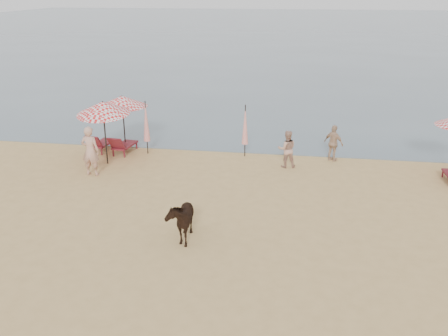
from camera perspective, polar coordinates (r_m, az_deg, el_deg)
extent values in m
plane|color=tan|center=(13.30, -3.45, -11.89)|extent=(120.00, 120.00, 0.00)
cube|color=#51606B|center=(91.29, 7.68, 15.61)|extent=(160.00, 140.00, 0.06)
cube|color=maroon|center=(23.15, -13.68, 2.79)|extent=(0.81, 1.46, 0.08)
cube|color=maroon|center=(22.46, -14.66, 2.91)|extent=(0.70, 0.53, 0.61)
cube|color=maroon|center=(22.65, -11.26, 2.59)|extent=(0.81, 1.46, 0.08)
cube|color=maroon|center=(21.94, -12.18, 2.70)|extent=(0.70, 0.53, 0.61)
cylinder|color=black|center=(22.77, -11.36, 4.79)|extent=(0.05, 0.05, 2.31)
cone|color=red|center=(22.51, -11.55, 7.50)|extent=(2.21, 2.21, 0.47)
sphere|color=black|center=(22.47, -11.59, 8.02)|extent=(0.08, 0.08, 0.08)
cylinder|color=black|center=(21.15, -13.41, 3.64)|extent=(0.06, 0.06, 2.44)
cone|color=red|center=(20.86, -13.67, 6.70)|extent=(2.16, 2.20, 0.73)
sphere|color=black|center=(20.81, -13.72, 7.31)|extent=(0.09, 0.09, 0.09)
cylinder|color=black|center=(22.13, -8.85, 4.59)|extent=(0.05, 0.05, 2.37)
cone|color=red|center=(22.06, -8.89, 5.30)|extent=(0.29, 0.29, 1.78)
cylinder|color=black|center=(21.53, 2.42, 4.27)|extent=(0.05, 0.05, 2.30)
cone|color=red|center=(21.46, 2.43, 4.98)|extent=(0.28, 0.28, 1.72)
imported|color=black|center=(14.66, -4.97, -5.75)|extent=(0.89, 1.63, 1.32)
imported|color=tan|center=(20.06, -15.03, 1.90)|extent=(0.75, 0.52, 1.98)
imported|color=tan|center=(20.46, 7.21, 2.16)|extent=(0.84, 0.71, 1.54)
imported|color=tan|center=(21.55, 12.41, 2.79)|extent=(0.96, 0.85, 1.56)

